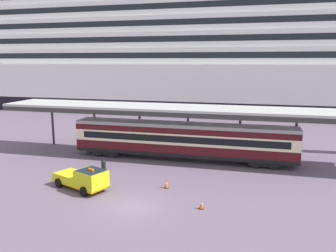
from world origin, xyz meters
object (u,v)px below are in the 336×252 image
object	(u,v)px
cruise_ship	(182,56)
service_truck	(84,178)
traffic_cone_mid	(201,204)
quay_bollard	(103,164)
train_carriage	(183,139)
traffic_cone_near	(166,184)

from	to	relation	value
cruise_ship	service_truck	distance (m)	54.46
service_truck	traffic_cone_mid	size ratio (longest dim) A/B	8.08
service_truck	traffic_cone_mid	world-z (taller)	service_truck
cruise_ship	quay_bollard	bearing A→B (deg)	-87.20
train_carriage	quay_bollard	size ratio (longest dim) A/B	25.19
service_truck	cruise_ship	bearing A→B (deg)	93.42
train_carriage	service_truck	distance (m)	12.51
traffic_cone_near	train_carriage	bearing A→B (deg)	92.96
traffic_cone_mid	quay_bollard	xyz separation A→B (m)	(-11.08, 6.96, 0.18)
traffic_cone_near	traffic_cone_mid	bearing A→B (deg)	-43.75
service_truck	traffic_cone_mid	xyz separation A→B (m)	(10.24, -1.36, -0.65)
train_carriage	quay_bollard	bearing A→B (deg)	-143.47
cruise_ship	service_truck	xyz separation A→B (m)	(3.18, -53.30, -10.72)
cruise_ship	quay_bollard	size ratio (longest dim) A/B	162.99
cruise_ship	traffic_cone_mid	world-z (taller)	cruise_ship
train_carriage	cruise_ship	bearing A→B (deg)	102.43
traffic_cone_near	quay_bollard	distance (m)	8.26
traffic_cone_near	service_truck	bearing A→B (deg)	-162.53
traffic_cone_near	quay_bollard	world-z (taller)	quay_bollard
traffic_cone_mid	train_carriage	bearing A→B (deg)	108.45
traffic_cone_mid	quay_bollard	bearing A→B (deg)	147.89
train_carriage	service_truck	world-z (taller)	train_carriage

